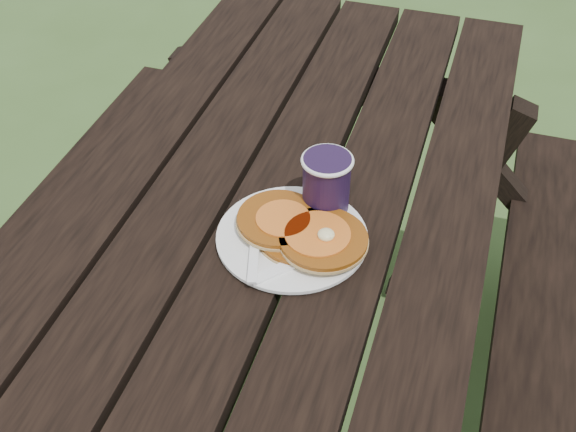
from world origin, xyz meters
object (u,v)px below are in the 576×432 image
(plate, at_px, (292,238))
(pancake_stack, at_px, (302,231))
(picnic_table, at_px, (260,376))
(coffee_cup, at_px, (326,182))

(plate, relative_size, pancake_stack, 1.09)
(plate, bearing_deg, picnic_table, -162.96)
(plate, xyz_separation_m, pancake_stack, (0.02, -0.00, 0.02))
(pancake_stack, bearing_deg, picnic_table, -166.54)
(plate, height_order, pancake_stack, pancake_stack)
(pancake_stack, bearing_deg, coffee_cup, 79.52)
(picnic_table, distance_m, coffee_cup, 0.47)
(picnic_table, height_order, plate, plate)
(plate, relative_size, coffee_cup, 2.14)
(picnic_table, height_order, pancake_stack, pancake_stack)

